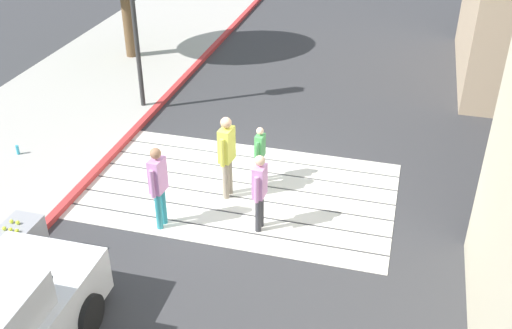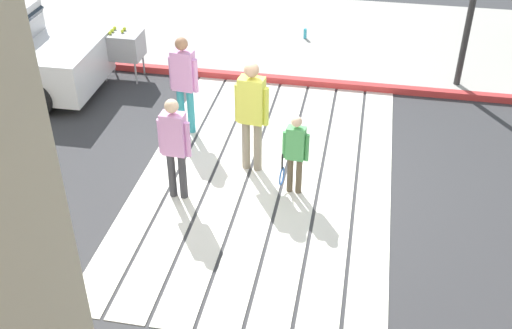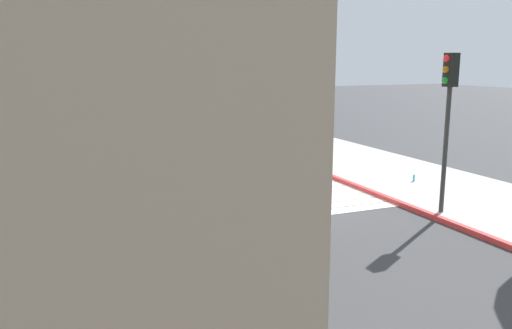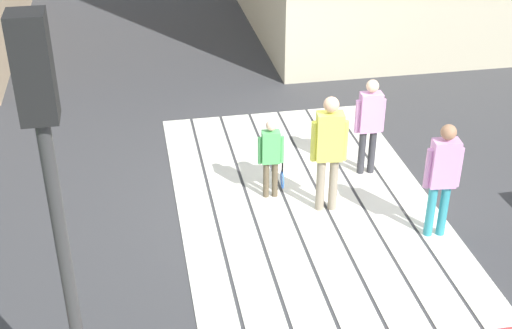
# 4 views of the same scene
# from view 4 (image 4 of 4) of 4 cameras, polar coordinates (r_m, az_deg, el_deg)

# --- Properties ---
(ground_plane) EXTENTS (120.00, 120.00, 0.00)m
(ground_plane) POSITION_cam_4_polar(r_m,az_deg,el_deg) (10.67, 3.98, -3.17)
(ground_plane) COLOR #38383A
(crosswalk_stripes) EXTENTS (6.40, 3.80, 0.01)m
(crosswalk_stripes) POSITION_cam_4_polar(r_m,az_deg,el_deg) (10.67, 3.98, -3.14)
(crosswalk_stripes) COLOR silver
(crosswalk_stripes) RESTS_ON ground
(traffic_light_corner) EXTENTS (0.39, 0.28, 4.24)m
(traffic_light_corner) POSITION_cam_4_polar(r_m,az_deg,el_deg) (5.81, -16.35, 0.35)
(traffic_light_corner) COLOR #2D2D2D
(traffic_light_corner) RESTS_ON ground
(pedestrian_adult_lead) EXTENTS (0.22, 0.48, 1.61)m
(pedestrian_adult_lead) POSITION_cam_4_polar(r_m,az_deg,el_deg) (11.13, 9.13, 3.53)
(pedestrian_adult_lead) COLOR #333338
(pedestrian_adult_lead) RESTS_ON ground
(pedestrian_adult_trailing) EXTENTS (0.25, 0.50, 1.72)m
(pedestrian_adult_trailing) POSITION_cam_4_polar(r_m,az_deg,el_deg) (9.76, 14.79, -0.67)
(pedestrian_adult_trailing) COLOR teal
(pedestrian_adult_trailing) RESTS_ON ground
(pedestrian_adult_side) EXTENTS (0.27, 0.52, 1.81)m
(pedestrian_adult_side) POSITION_cam_4_polar(r_m,az_deg,el_deg) (10.04, 5.90, 1.47)
(pedestrian_adult_side) COLOR gray
(pedestrian_adult_side) RESTS_ON ground
(pedestrian_child_with_racket) EXTENTS (0.29, 0.40, 1.29)m
(pedestrian_child_with_racket) POSITION_cam_4_polar(r_m,az_deg,el_deg) (10.45, 1.25, 0.78)
(pedestrian_child_with_racket) COLOR brown
(pedestrian_child_with_racket) RESTS_ON ground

